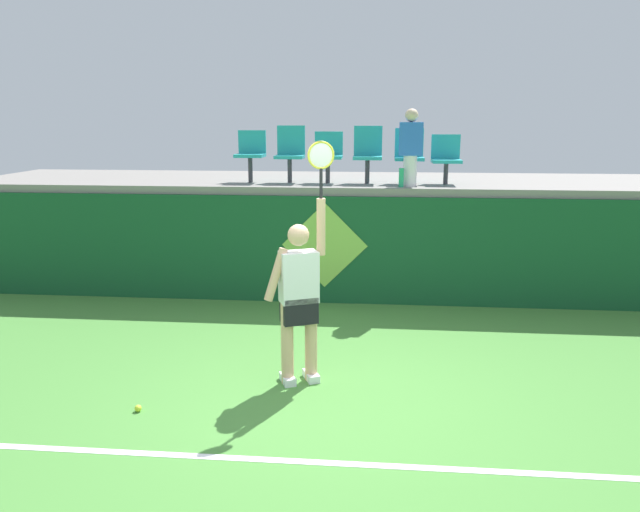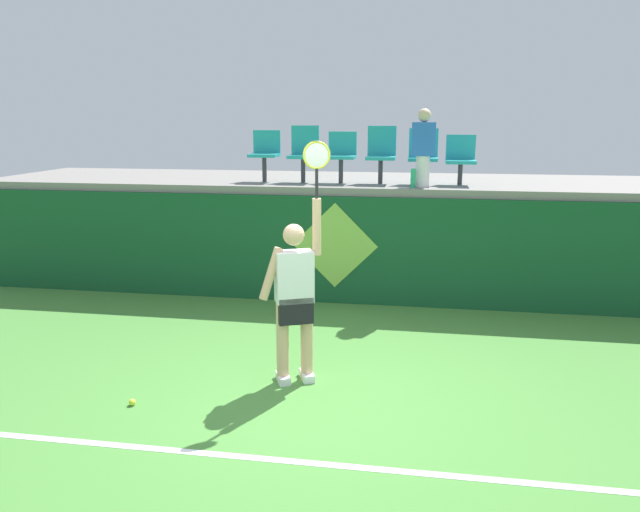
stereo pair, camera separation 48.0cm
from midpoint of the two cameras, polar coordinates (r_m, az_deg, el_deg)
name	(u,v)px [view 1 (the left image)]	position (r m, az deg, el deg)	size (l,w,h in m)	color
ground_plane	(324,404)	(6.15, -1.92, -13.60)	(40.00, 40.00, 0.00)	#478438
court_back_wall	(344,250)	(9.14, 0.76, 0.59)	(12.38, 0.20, 1.61)	#144C28
spectator_platform	(349,182)	(10.30, 1.37, 6.84)	(12.38, 2.72, 0.12)	gray
court_baseline_stripe	(313,462)	(5.25, -3.44, -18.61)	(11.15, 0.08, 0.01)	white
tennis_player	(299,295)	(6.32, -4.11, -3.61)	(0.71, 0.39, 2.51)	white
tennis_ball	(138,408)	(6.31, -18.72, -13.29)	(0.07, 0.07, 0.07)	#D1E533
water_bottle	(401,178)	(9.10, 6.06, 7.24)	(0.08, 0.08, 0.28)	#26B272
stadium_chair_0	(251,152)	(9.87, -7.85, 9.54)	(0.44, 0.42, 0.80)	#38383D
stadium_chair_1	(290,151)	(9.75, -4.21, 9.69)	(0.44, 0.42, 0.88)	#38383D
stadium_chair_2	(328,153)	(9.66, -0.68, 9.50)	(0.44, 0.42, 0.79)	#38383D
stadium_chair_3	(368,152)	(9.63, 3.02, 9.64)	(0.44, 0.42, 0.87)	#38383D
stadium_chair_4	(409,153)	(9.62, 6.86, 9.45)	(0.44, 0.42, 0.84)	#38383D
stadium_chair_5	(446,157)	(9.65, 10.22, 9.06)	(0.44, 0.42, 0.75)	#38383D
spectator_0	(411,146)	(9.22, 6.94, 10.11)	(0.34, 0.20, 1.13)	white
wall_signage_mount	(325,303)	(9.27, -1.06, -4.37)	(1.27, 0.01, 1.52)	#144C28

